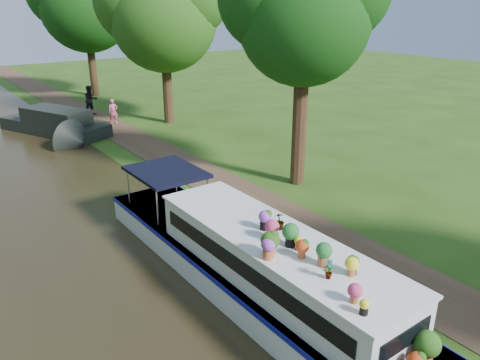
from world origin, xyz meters
name	(u,v)px	position (x,y,z in m)	size (l,w,h in m)	color
ground	(272,237)	(0.00, 0.00, 0.00)	(100.00, 100.00, 0.00)	#264912
canal_water	(78,307)	(-6.00, 0.00, 0.01)	(10.00, 100.00, 0.02)	black
towpath	(301,226)	(1.20, 0.00, 0.01)	(2.20, 100.00, 0.03)	#493422
plant_boat	(274,276)	(-2.25, -2.72, 0.85)	(2.29, 13.52, 2.29)	white
tree_near_overhang	(303,7)	(3.79, 3.06, 6.60)	(5.52, 5.28, 8.99)	#331E11
tree_near_mid	(162,9)	(4.48, 15.08, 6.44)	(6.90, 6.60, 9.40)	#331E11
second_boat	(57,124)	(-1.75, 16.09, 0.58)	(4.56, 7.95, 1.44)	black
pedestrian_pink	(113,112)	(1.63, 16.47, 0.77)	(0.54, 0.35, 1.48)	#D758A4
pedestrian_dark	(91,100)	(1.42, 19.58, 0.96)	(0.90, 0.70, 1.86)	black
verge_plant	(226,218)	(-0.58, 1.64, 0.19)	(0.34, 0.30, 0.38)	#1D631E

